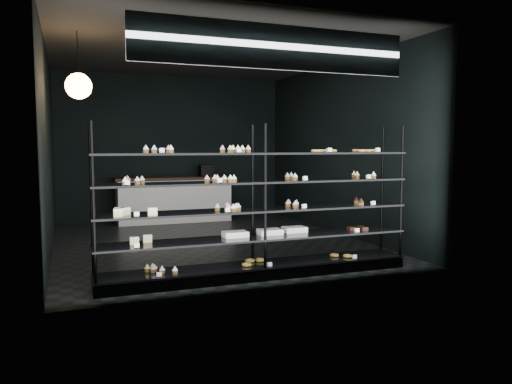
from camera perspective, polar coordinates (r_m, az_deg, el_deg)
room at (r=8.51m, az=-5.51°, el=4.96°), size 5.01×6.01×3.20m
display_shelf at (r=6.24m, az=0.11°, el=-4.06°), size 4.00×0.50×1.91m
signage at (r=5.84m, az=2.29°, el=16.21°), size 3.30×0.05×0.50m
pendant_lamp at (r=7.29m, az=-19.62°, el=11.34°), size 0.35×0.35×0.90m
service_counter at (r=10.98m, az=-9.28°, el=-0.76°), size 2.51×0.65×1.23m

